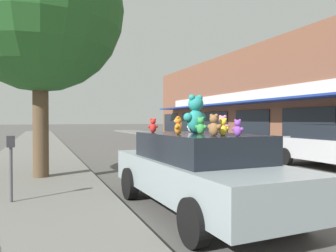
# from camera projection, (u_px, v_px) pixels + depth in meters

# --- Properties ---
(sidewalk_near) EXTENTS (3.33, 90.00, 0.14)m
(sidewalk_near) POSITION_uv_depth(u_px,v_px,m) (26.00, 230.00, 4.90)
(sidewalk_near) COLOR slate
(sidewalk_near) RESTS_ON ground_plane
(plush_art_car) EXTENTS (2.11, 4.79, 1.46)m
(plush_art_car) POSITION_uv_depth(u_px,v_px,m) (199.00, 170.00, 6.08)
(plush_art_car) COLOR #8C999E
(plush_art_car) RESTS_ON ground_plane
(teddy_bear_giant) EXTENTS (0.56, 0.40, 0.73)m
(teddy_bear_giant) POSITION_uv_depth(u_px,v_px,m) (196.00, 115.00, 6.15)
(teddy_bear_giant) COLOR teal
(teddy_bear_giant) RESTS_ON plush_art_car
(teddy_bear_white) EXTENTS (0.18, 0.18, 0.26)m
(teddy_bear_white) POSITION_uv_depth(u_px,v_px,m) (191.00, 126.00, 6.88)
(teddy_bear_white) COLOR white
(teddy_bear_white) RESTS_ON plush_art_car
(teddy_bear_red) EXTENTS (0.22, 0.14, 0.29)m
(teddy_bear_red) POSITION_uv_depth(u_px,v_px,m) (153.00, 126.00, 6.70)
(teddy_bear_red) COLOR red
(teddy_bear_red) RESTS_ON plush_art_car
(teddy_bear_green) EXTENTS (0.21, 0.22, 0.31)m
(teddy_bear_green) POSITION_uv_depth(u_px,v_px,m) (201.00, 126.00, 5.91)
(teddy_bear_green) COLOR green
(teddy_bear_green) RESTS_ON plush_art_car
(teddy_bear_yellow) EXTENTS (0.22, 0.14, 0.29)m
(teddy_bear_yellow) POSITION_uv_depth(u_px,v_px,m) (223.00, 127.00, 5.31)
(teddy_bear_yellow) COLOR yellow
(teddy_bear_yellow) RESTS_ON plush_art_car
(teddy_bear_blue) EXTENTS (0.29, 0.22, 0.38)m
(teddy_bear_blue) POSITION_uv_depth(u_px,v_px,m) (196.00, 123.00, 7.33)
(teddy_bear_blue) COLOR blue
(teddy_bear_blue) RESTS_ON plush_art_car
(teddy_bear_orange) EXTENTS (0.20, 0.24, 0.32)m
(teddy_bear_orange) POSITION_uv_depth(u_px,v_px,m) (178.00, 126.00, 5.79)
(teddy_bear_orange) COLOR orange
(teddy_bear_orange) RESTS_ON plush_art_car
(teddy_bear_brown) EXTENTS (0.20, 0.27, 0.35)m
(teddy_bear_brown) POSITION_uv_depth(u_px,v_px,m) (214.00, 125.00, 5.22)
(teddy_bear_brown) COLOR olive
(teddy_bear_brown) RESTS_ON plush_art_car
(teddy_bear_purple) EXTENTS (0.16, 0.20, 0.27)m
(teddy_bear_purple) POSITION_uv_depth(u_px,v_px,m) (238.00, 128.00, 5.14)
(teddy_bear_purple) COLOR purple
(teddy_bear_purple) RESTS_ON plush_art_car
(teddy_bear_pink) EXTENTS (0.19, 0.26, 0.34)m
(teddy_bear_pink) POSITION_uv_depth(u_px,v_px,m) (223.00, 125.00, 5.53)
(teddy_bear_pink) COLOR pink
(teddy_bear_pink) RESTS_ON plush_art_car
(parked_car_far_center) EXTENTS (2.06, 4.35, 1.55)m
(parked_car_far_center) POSITION_uv_depth(u_px,v_px,m) (334.00, 146.00, 11.28)
(parked_car_far_center) COLOR #B7B7BC
(parked_car_far_center) RESTS_ON ground_plane
(street_tree) EXTENTS (4.58, 4.58, 6.93)m
(street_tree) POSITION_uv_depth(u_px,v_px,m) (40.00, 9.00, 8.96)
(street_tree) COLOR brown
(street_tree) RESTS_ON sidewalk_near
(parking_meter) EXTENTS (0.14, 0.10, 1.27)m
(parking_meter) POSITION_uv_depth(u_px,v_px,m) (11.00, 160.00, 6.26)
(parking_meter) COLOR #4C4C51
(parking_meter) RESTS_ON sidewalk_near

